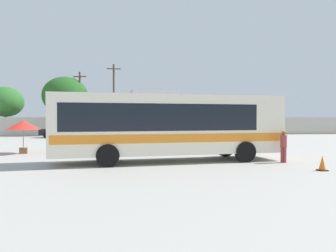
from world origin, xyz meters
TOP-DOWN VIEW (x-y plane):
  - ground_plane at (0.00, 10.00)m, footprint 300.00×300.00m
  - perimeter_wall at (0.00, 24.52)m, footprint 80.00×0.30m
  - coach_bus_cream_orange at (1.05, -0.17)m, footprint 11.76×3.72m
  - attendant_by_bus_door at (6.71, -1.33)m, footprint 0.45×0.45m
  - vendor_umbrella_near_gate_red at (-7.35, 4.53)m, footprint 2.05×2.05m
  - parked_car_leftmost_black at (-8.29, 20.75)m, footprint 4.68×2.25m
  - parked_car_second_black at (-2.23, 20.42)m, footprint 4.44×2.03m
  - parked_car_third_white at (3.47, 20.28)m, footprint 4.55×2.02m
  - parked_car_rightmost_red at (9.09, 19.87)m, footprint 4.62×2.22m
  - utility_pole_near at (-2.65, 26.46)m, footprint 1.80×0.24m
  - utility_pole_far at (-6.99, 26.22)m, footprint 1.76×0.63m
  - roadside_tree_left at (-16.50, 27.26)m, footprint 4.55×4.55m
  - roadside_tree_midleft at (-8.94, 26.89)m, footprint 5.86×5.86m
  - roadside_tree_midright at (4.33, 27.10)m, footprint 3.25×3.25m
  - roadside_tree_right at (9.15, 27.27)m, footprint 3.24×3.24m
  - traffic_cone_on_apron at (7.12, -3.83)m, footprint 0.36×0.36m

SIDE VIEW (x-z plane):
  - ground_plane at x=0.00m, z-range 0.00..0.00m
  - traffic_cone_on_apron at x=7.12m, z-range -0.01..0.63m
  - parked_car_second_black at x=-2.23m, z-range 0.05..1.47m
  - parked_car_rightmost_red at x=9.09m, z-range 0.05..1.51m
  - parked_car_third_white at x=3.47m, z-range 0.05..1.53m
  - parked_car_leftmost_black at x=-8.29m, z-range 0.04..1.57m
  - attendant_by_bus_door at x=6.71m, z-range 0.11..1.70m
  - perimeter_wall at x=0.00m, z-range 0.00..2.31m
  - vendor_umbrella_near_gate_red at x=-7.35m, z-range 0.70..2.75m
  - coach_bus_cream_orange at x=1.05m, z-range 0.12..3.70m
  - roadside_tree_right at x=9.15m, z-range 1.37..6.93m
  - utility_pole_far at x=-6.99m, z-range 0.18..8.38m
  - roadside_tree_left at x=-16.50m, z-range 1.18..7.42m
  - roadside_tree_midright at x=4.33m, z-range 1.48..7.25m
  - utility_pole_near at x=-2.65m, z-range 0.19..9.51m
  - roadside_tree_midleft at x=-8.94m, z-range 1.31..8.93m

